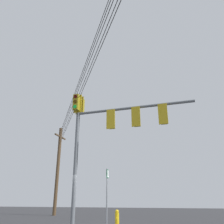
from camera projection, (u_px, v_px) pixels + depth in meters
name	position (u px, v px, depth m)	size (l,w,h in m)	color
signal_mast_assembly	(105.00, 125.00, 12.07)	(0.97, 6.31, 6.83)	slate
utility_pole_wooden	(58.00, 168.00, 22.06)	(2.23, 0.31, 8.05)	#4C3823
route_sign_primary	(107.00, 192.00, 11.84)	(0.28, 0.10, 2.86)	slate
fire_hydrant	(117.00, 218.00, 12.93)	(0.30, 0.22, 0.81)	yellow
overhead_wire_span	(83.00, 78.00, 12.38)	(20.60, 12.76, 1.87)	black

